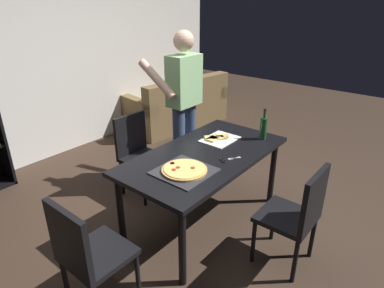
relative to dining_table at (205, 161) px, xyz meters
The scene contains 12 objects.
ground_plane 0.67m from the dining_table, ahead, with size 12.00×12.00×0.00m, color #38281E.
back_wall 2.70m from the dining_table, 90.00° to the left, with size 6.40×0.10×2.80m, color silver.
dining_table is the anchor object (origin of this frame).
chair_near_camera 0.93m from the dining_table, 90.00° to the right, with size 0.42×0.42×0.90m.
chair_far_side 0.93m from the dining_table, 90.00° to the left, with size 0.42×0.42×0.90m.
chair_left_end 1.31m from the dining_table, behind, with size 0.42×0.42×0.90m.
couch 2.77m from the dining_table, 46.42° to the left, with size 1.80×1.08×0.85m.
person_serving_pizza 0.93m from the dining_table, 53.28° to the left, with size 0.55×0.54×1.75m.
pepperoni_pizza_on_tray 0.41m from the dining_table, 167.95° to the right, with size 0.43×0.43×0.04m.
pizza_slices_on_towel 0.36m from the dining_table, 14.07° to the left, with size 0.36×0.29×0.03m.
wine_bottle 0.71m from the dining_table, 21.56° to the right, with size 0.07×0.07×0.32m.
kitchen_scissors 0.25m from the dining_table, 87.33° to the right, with size 0.19×0.14×0.01m.
Camera 1 is at (-2.18, -1.62, 2.06)m, focal length 30.89 mm.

